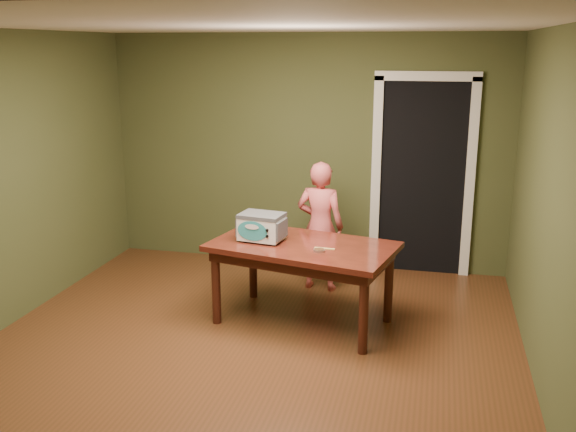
{
  "coord_description": "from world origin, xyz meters",
  "views": [
    {
      "loc": [
        1.44,
        -4.51,
        2.45
      ],
      "look_at": [
        0.15,
        1.0,
        0.95
      ],
      "focal_mm": 40.0,
      "sensor_mm": 36.0,
      "label": 1
    }
  ],
  "objects": [
    {
      "name": "dining_table",
      "position": [
        0.33,
        0.82,
        0.65
      ],
      "size": [
        1.75,
        1.22,
        0.75
      ],
      "rotation": [
        0.0,
        0.0,
        -0.21
      ],
      "color": "#3C140D",
      "rests_on": "floor"
    },
    {
      "name": "spatula",
      "position": [
        0.54,
        0.72,
        0.75
      ],
      "size": [
        0.18,
        0.04,
        0.01
      ],
      "primitive_type": "cube",
      "rotation": [
        0.0,
        0.0,
        -0.06
      ],
      "color": "#D8B95D",
      "rests_on": "dining_table"
    },
    {
      "name": "floor",
      "position": [
        0.0,
        0.0,
        0.0
      ],
      "size": [
        5.0,
        5.0,
        0.0
      ],
      "primitive_type": "plane",
      "color": "#572E19",
      "rests_on": "ground"
    },
    {
      "name": "doorway",
      "position": [
        1.3,
        2.78,
        1.06
      ],
      "size": [
        1.1,
        0.66,
        2.25
      ],
      "color": "black",
      "rests_on": "ground"
    },
    {
      "name": "room_shell",
      "position": [
        0.0,
        0.0,
        1.71
      ],
      "size": [
        4.52,
        5.02,
        2.61
      ],
      "color": "#424927",
      "rests_on": "ground"
    },
    {
      "name": "toy_oven",
      "position": [
        -0.06,
        0.84,
        0.89
      ],
      "size": [
        0.44,
        0.33,
        0.25
      ],
      "rotation": [
        0.0,
        0.0,
        -0.15
      ],
      "color": "#4C4F54",
      "rests_on": "dining_table"
    },
    {
      "name": "child",
      "position": [
        0.32,
        1.71,
        0.67
      ],
      "size": [
        0.52,
        0.37,
        1.34
      ],
      "primitive_type": "imported",
      "rotation": [
        0.0,
        0.0,
        3.05
      ],
      "color": "#D95959",
      "rests_on": "floor"
    },
    {
      "name": "baking_pan",
      "position": [
        0.51,
        0.64,
        0.76
      ],
      "size": [
        0.1,
        0.1,
        0.02
      ],
      "color": "silver",
      "rests_on": "dining_table"
    }
  ]
}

